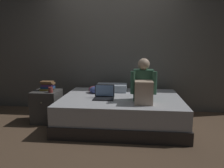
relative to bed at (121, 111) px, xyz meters
The scene contains 10 objects.
ground_plane 0.43m from the bed, 123.69° to the right, with size 8.00×8.00×0.00m, color brown.
wall_back 1.45m from the bed, 102.53° to the left, with size 5.60×0.10×2.70m, color slate.
bed is the anchor object (origin of this frame).
nightstand 1.30m from the bed, behind, with size 0.44×0.46×0.55m.
person_sitting 0.66m from the bed, 38.27° to the right, with size 0.39×0.44×0.66m.
laptop 0.43m from the bed, 149.00° to the right, with size 0.32×0.23×0.22m.
pillow 0.58m from the bed, 114.65° to the left, with size 0.56×0.36×0.13m, color silver.
book_stack 1.35m from the bed, behind, with size 0.24×0.16×0.16m.
mug 1.23m from the bed, behind, with size 0.08×0.08×0.09m, color #933833.
clothes_pile 0.62m from the bed, 150.05° to the left, with size 0.29×0.27×0.12m.
Camera 1 is at (0.41, -3.15, 1.31)m, focal length 34.02 mm.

